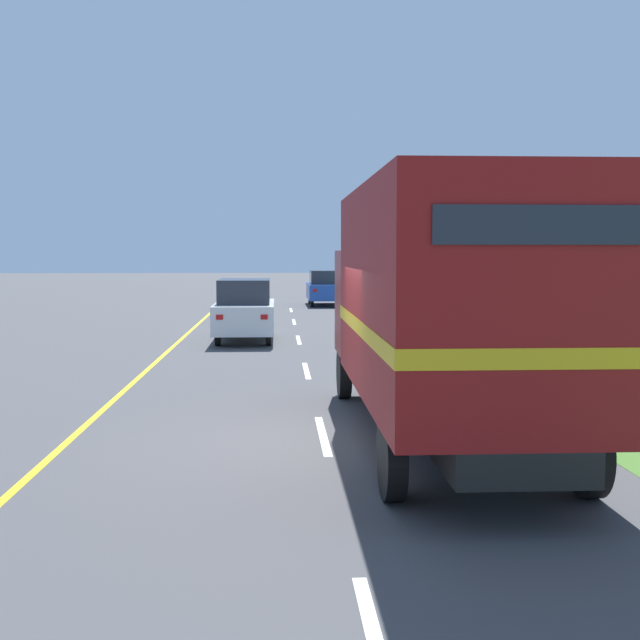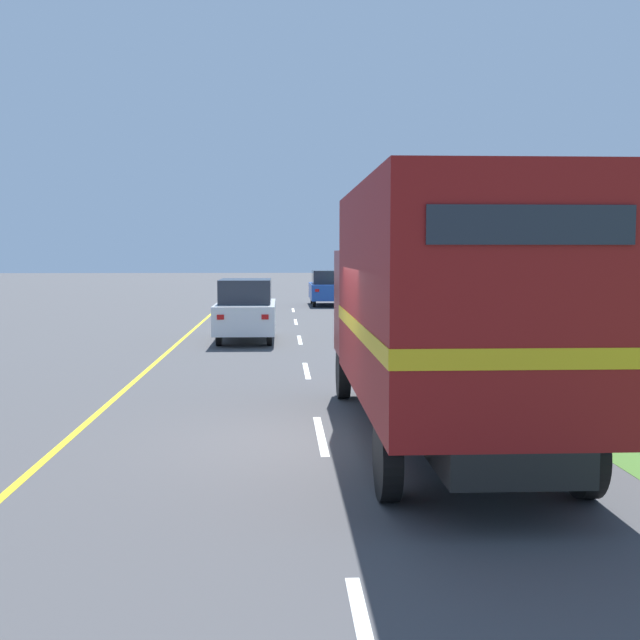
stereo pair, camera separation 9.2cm
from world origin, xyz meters
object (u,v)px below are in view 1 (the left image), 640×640
(lead_car_white, at_px, (245,310))
(highway_sign, at_px, (595,284))
(lead_car_blue_ahead, at_px, (325,288))
(roadside_tree_mid, at_px, (527,229))
(horse_trailer_truck, at_px, (445,304))

(lead_car_white, xyz_separation_m, highway_sign, (7.78, -7.98, 1.08))
(lead_car_white, distance_m, lead_car_blue_ahead, 17.21)
(lead_car_blue_ahead, bearing_deg, highway_sign, -80.22)
(highway_sign, height_order, roadside_tree_mid, roadside_tree_mid)
(lead_car_blue_ahead, xyz_separation_m, roadside_tree_mid, (6.91, -11.78, 2.69))
(lead_car_white, bearing_deg, lead_car_blue_ahead, 78.26)
(lead_car_blue_ahead, relative_size, roadside_tree_mid, 0.77)
(horse_trailer_truck, bearing_deg, highway_sign, 52.27)
(horse_trailer_truck, height_order, lead_car_blue_ahead, horse_trailer_truck)
(lead_car_blue_ahead, distance_m, roadside_tree_mid, 13.92)
(highway_sign, bearing_deg, lead_car_blue_ahead, 99.78)
(lead_car_white, height_order, lead_car_blue_ahead, lead_car_white)
(lead_car_white, relative_size, roadside_tree_mid, 0.77)
(horse_trailer_truck, height_order, highway_sign, horse_trailer_truck)
(horse_trailer_truck, distance_m, lead_car_white, 14.17)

